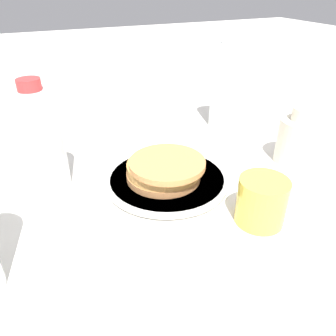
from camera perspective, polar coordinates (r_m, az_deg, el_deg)
The scene contains 7 objects.
ground_plane at distance 0.59m, azimuth -2.59°, elevation -3.10°, with size 4.00×4.00×0.00m, color silver.
plate at distance 0.59m, azimuth 0.00°, elevation -2.17°, with size 0.22×0.22×0.01m.
pancake_stack at distance 0.58m, azimuth -0.60°, elevation -0.09°, with size 0.13×0.14×0.04m.
juice_glass at distance 0.51m, azimuth 15.98°, elevation -5.58°, with size 0.07×0.07×0.07m.
cream_jug at distance 0.69m, azimuth 21.78°, elevation 4.64°, with size 0.08×0.08×0.11m.
water_bottle_near at distance 0.81m, azimuth 9.95°, elevation 13.89°, with size 0.07×0.07×0.21m.
water_bottle_mid at distance 0.58m, azimuth -21.22°, elevation 4.44°, with size 0.07×0.07×0.19m.
Camera 1 is at (0.18, 0.46, 0.33)m, focal length 35.00 mm.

